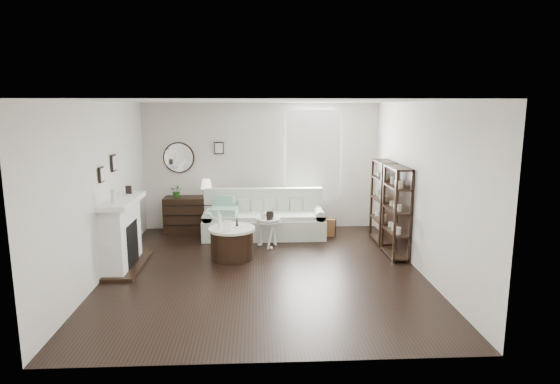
{
  "coord_description": "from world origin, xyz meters",
  "views": [
    {
      "loc": [
        -0.11,
        -7.21,
        2.64
      ],
      "look_at": [
        0.3,
        0.8,
        1.15
      ],
      "focal_mm": 30.0,
      "sensor_mm": 36.0,
      "label": 1
    }
  ],
  "objects": [
    {
      "name": "room",
      "position": [
        0.73,
        2.7,
        1.6
      ],
      "size": [
        5.5,
        5.5,
        5.5
      ],
      "color": "black",
      "rests_on": "ground"
    },
    {
      "name": "pedestal_table",
      "position": [
        0.1,
        1.3,
        0.51
      ],
      "size": [
        0.46,
        0.46,
        0.55
      ],
      "rotation": [
        0.0,
        0.0,
        0.26
      ],
      "color": "silver",
      "rests_on": "ground"
    },
    {
      "name": "eiffel_ped",
      "position": [
        0.19,
        1.33,
        0.64
      ],
      "size": [
        0.12,
        0.12,
        0.17
      ],
      "primitive_type": null,
      "rotation": [
        0.0,
        0.0,
        -0.26
      ],
      "color": "black",
      "rests_on": "pedestal_table"
    },
    {
      "name": "fireplace",
      "position": [
        -2.32,
        0.3,
        0.54
      ],
      "size": [
        0.5,
        1.4,
        1.84
      ],
      "color": "white",
      "rests_on": "ground"
    },
    {
      "name": "sofa",
      "position": [
        0.03,
        2.08,
        0.31
      ],
      "size": [
        2.45,
        0.85,
        0.95
      ],
      "color": "beige",
      "rests_on": "ground"
    },
    {
      "name": "dresser",
      "position": [
        -1.49,
        2.47,
        0.37
      ],
      "size": [
        1.12,
        0.48,
        0.75
      ],
      "color": "black",
      "rests_on": "ground"
    },
    {
      "name": "potted_plant",
      "position": [
        -1.77,
        2.42,
        0.88
      ],
      "size": [
        0.31,
        0.29,
        0.27
      ],
      "primitive_type": "imported",
      "rotation": [
        0.0,
        0.0,
        -0.4
      ],
      "color": "#205117",
      "rests_on": "dresser"
    },
    {
      "name": "card_frame_ped",
      "position": [
        0.12,
        1.18,
        0.64
      ],
      "size": [
        0.13,
        0.09,
        0.16
      ],
      "primitive_type": "cube",
      "rotation": [
        -0.21,
        0.0,
        0.32
      ],
      "color": "black",
      "rests_on": "pedestal_table"
    },
    {
      "name": "eiffel_drum",
      "position": [
        -0.46,
        0.7,
        0.66
      ],
      "size": [
        0.13,
        0.13,
        0.2
      ],
      "primitive_type": null,
      "rotation": [
        0.0,
        0.0,
        -0.12
      ],
      "color": "black",
      "rests_on": "drum_table"
    },
    {
      "name": "bottle_drum",
      "position": [
        -0.75,
        0.55,
        0.72
      ],
      "size": [
        0.07,
        0.07,
        0.31
      ],
      "primitive_type": "cylinder",
      "color": "silver",
      "rests_on": "drum_table"
    },
    {
      "name": "table_lamp",
      "position": [
        -1.16,
        2.47,
        0.93
      ],
      "size": [
        0.25,
        0.25,
        0.37
      ],
      "primitive_type": null,
      "rotation": [
        0.0,
        0.0,
        -0.05
      ],
      "color": "beige",
      "rests_on": "dresser"
    },
    {
      "name": "shelf_unit_far",
      "position": [
        2.33,
        1.55,
        0.8
      ],
      "size": [
        0.3,
        0.8,
        1.6
      ],
      "color": "black",
      "rests_on": "ground"
    },
    {
      "name": "card_frame_drum",
      "position": [
        -0.6,
        0.44,
        0.65
      ],
      "size": [
        0.14,
        0.06,
        0.18
      ],
      "primitive_type": "cube",
      "rotation": [
        -0.21,
        0.0,
        0.08
      ],
      "color": "white",
      "rests_on": "drum_table"
    },
    {
      "name": "shelf_unit_near",
      "position": [
        2.33,
        0.65,
        0.8
      ],
      "size": [
        0.3,
        0.8,
        1.6
      ],
      "color": "black",
      "rests_on": "ground"
    },
    {
      "name": "drum_table",
      "position": [
        -0.55,
        0.64,
        0.28
      ],
      "size": [
        0.81,
        0.81,
        0.56
      ],
      "rotation": [
        0.0,
        0.0,
        -0.19
      ],
      "color": "black",
      "rests_on": "ground"
    },
    {
      "name": "flask_ped",
      "position": [
        0.02,
        1.32,
        0.68
      ],
      "size": [
        0.13,
        0.13,
        0.25
      ],
      "primitive_type": null,
      "color": "silver",
      "rests_on": "pedestal_table"
    },
    {
      "name": "quilt",
      "position": [
        -0.77,
        1.95,
        0.56
      ],
      "size": [
        0.61,
        0.53,
        0.14
      ],
      "primitive_type": "cube",
      "rotation": [
        0.0,
        0.0,
        -0.15
      ],
      "color": "#268C5B",
      "rests_on": "sofa"
    },
    {
      "name": "suitcase",
      "position": [
        1.24,
        2.07,
        0.18
      ],
      "size": [
        0.57,
        0.35,
        0.36
      ],
      "primitive_type": "cube",
      "rotation": [
        0.0,
        0.0,
        -0.35
      ],
      "color": "brown",
      "rests_on": "ground"
    }
  ]
}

